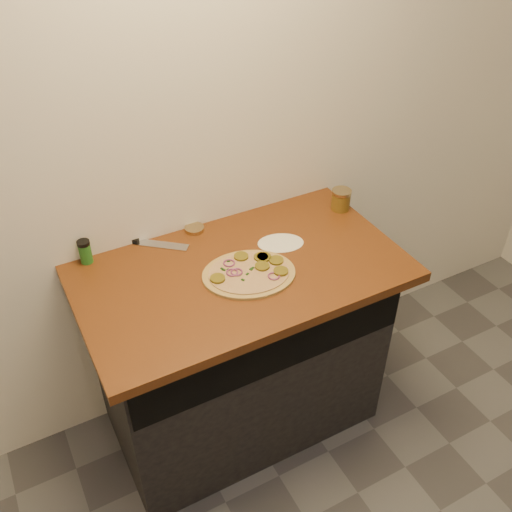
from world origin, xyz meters
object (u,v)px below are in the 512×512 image
salsa_jar (341,200)px  spice_shaker (85,252)px  chefs_knife (141,242)px  pizza (250,273)px

salsa_jar → spice_shaker: (-1.04, 0.14, 0.00)m
salsa_jar → spice_shaker: size_ratio=0.95×
salsa_jar → spice_shaker: bearing=172.3°
chefs_knife → salsa_jar: bearing=-10.9°
chefs_knife → salsa_jar: (0.82, -0.16, 0.04)m
chefs_knife → spice_shaker: spice_shaker is taller
pizza → salsa_jar: (0.54, 0.21, 0.04)m
pizza → spice_shaker: bearing=145.1°
chefs_knife → spice_shaker: size_ratio=2.83×
pizza → spice_shaker: 0.61m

